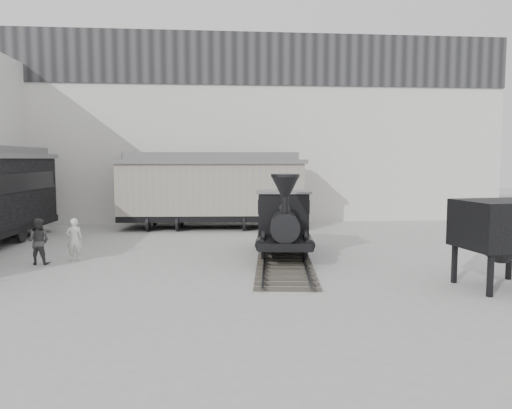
{
  "coord_description": "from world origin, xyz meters",
  "views": [
    {
      "loc": [
        -0.74,
        -15.4,
        3.76
      ],
      "look_at": [
        1.0,
        3.69,
        2.0
      ],
      "focal_mm": 35.0,
      "sensor_mm": 36.0,
      "label": 1
    }
  ],
  "objects": [
    {
      "name": "locomotive",
      "position": [
        2.02,
        3.29,
        1.17
      ],
      "size": [
        3.03,
        9.13,
        3.16
      ],
      "rotation": [
        0.0,
        0.0,
        -0.12
      ],
      "color": "black",
      "rests_on": "ground"
    },
    {
      "name": "boxcar",
      "position": [
        -0.7,
        11.52,
        2.15
      ],
      "size": [
        10.19,
        3.68,
        4.11
      ],
      "rotation": [
        0.0,
        0.0,
        -0.06
      ],
      "color": "black",
      "rests_on": "ground"
    },
    {
      "name": "ground",
      "position": [
        0.0,
        0.0,
        0.0
      ],
      "size": [
        90.0,
        90.0,
        0.0
      ],
      "primitive_type": "plane",
      "color": "#9E9E9B"
    },
    {
      "name": "visitor_b",
      "position": [
        -6.88,
        2.8,
        0.83
      ],
      "size": [
        0.88,
        0.73,
        1.66
      ],
      "primitive_type": "imported",
      "rotation": [
        0.0,
        0.0,
        3.01
      ],
      "color": "#3C3C3C",
      "rests_on": "ground"
    },
    {
      "name": "coal_hopper",
      "position": [
        7.67,
        -1.78,
        1.67
      ],
      "size": [
        2.59,
        2.22,
        2.57
      ],
      "rotation": [
        0.0,
        0.0,
        0.13
      ],
      "color": "black",
      "rests_on": "ground"
    },
    {
      "name": "visitor_a",
      "position": [
        -5.76,
        3.3,
        0.8
      ],
      "size": [
        0.64,
        0.48,
        1.59
      ],
      "primitive_type": "imported",
      "rotation": [
        0.0,
        0.0,
        3.33
      ],
      "color": "silver",
      "rests_on": "ground"
    },
    {
      "name": "north_wall",
      "position": [
        0.0,
        14.98,
        5.55
      ],
      "size": [
        34.0,
        2.51,
        11.0
      ],
      "color": "silver",
      "rests_on": "ground"
    }
  ]
}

